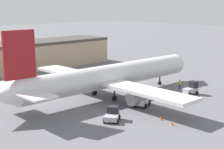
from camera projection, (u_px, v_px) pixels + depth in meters
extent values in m
plane|color=slate|center=(112.00, 96.00, 59.21)|extent=(400.00, 400.00, 0.00)
cylinder|color=silver|center=(112.00, 76.00, 58.48)|extent=(35.70, 5.33, 3.89)
cone|color=silver|center=(180.00, 63.00, 71.34)|extent=(3.26, 3.93, 3.81)
cone|color=silver|center=(1.00, 96.00, 45.24)|extent=(4.42, 3.86, 3.69)
cube|color=silver|center=(70.00, 73.00, 64.46)|extent=(5.10, 15.80, 0.50)
cube|color=silver|center=(148.00, 92.00, 50.42)|extent=(5.10, 15.80, 0.50)
cylinder|color=#939399|center=(78.00, 82.00, 63.06)|extent=(2.77, 2.20, 2.09)
cylinder|color=#939399|center=(136.00, 98.00, 52.39)|extent=(2.77, 2.20, 2.09)
cube|color=maroon|center=(19.00, 55.00, 46.12)|extent=(4.67, 0.55, 6.65)
cube|color=silver|center=(7.00, 85.00, 50.17)|extent=(3.68, 4.80, 0.24)
cube|color=silver|center=(37.00, 96.00, 44.02)|extent=(3.68, 4.80, 0.24)
cylinder|color=#38383D|center=(160.00, 80.00, 67.56)|extent=(0.28, 0.28, 1.69)
cylinder|color=black|center=(160.00, 83.00, 67.65)|extent=(0.71, 0.38, 0.70)
cylinder|color=#38383D|center=(114.00, 96.00, 56.04)|extent=(0.28, 0.28, 1.69)
cylinder|color=black|center=(114.00, 98.00, 56.12)|extent=(0.91, 0.39, 0.90)
cylinder|color=#38383D|center=(95.00, 91.00, 59.68)|extent=(0.28, 0.28, 1.69)
cylinder|color=black|center=(95.00, 93.00, 59.75)|extent=(0.91, 0.39, 0.90)
cylinder|color=#1E2338|center=(180.00, 87.00, 64.30)|extent=(0.29, 0.29, 0.87)
cylinder|color=yellow|center=(180.00, 82.00, 64.14)|extent=(0.40, 0.40, 0.69)
sphere|color=tan|center=(180.00, 80.00, 64.05)|extent=(0.25, 0.25, 0.25)
cube|color=#B2B2B7|center=(112.00, 117.00, 46.41)|extent=(3.24, 3.00, 0.64)
cube|color=black|center=(113.00, 109.00, 47.00)|extent=(1.89, 1.97, 0.92)
cylinder|color=black|center=(119.00, 117.00, 47.26)|extent=(0.67, 0.59, 0.63)
cylinder|color=black|center=(107.00, 116.00, 47.54)|extent=(0.67, 0.59, 0.63)
cylinder|color=black|center=(117.00, 122.00, 45.40)|extent=(0.67, 0.59, 0.63)
cylinder|color=black|center=(104.00, 121.00, 45.68)|extent=(0.67, 0.59, 0.63)
cube|color=silver|center=(142.00, 101.00, 53.18)|extent=(3.30, 2.60, 0.81)
cube|color=black|center=(144.00, 94.00, 53.71)|extent=(1.73, 1.85, 1.16)
cube|color=#333333|center=(141.00, 96.00, 52.51)|extent=(2.10, 1.74, 0.71)
cylinder|color=black|center=(149.00, 103.00, 53.84)|extent=(0.88, 0.57, 0.84)
cylinder|color=black|center=(139.00, 101.00, 54.49)|extent=(0.88, 0.57, 0.84)
cylinder|color=black|center=(145.00, 106.00, 52.02)|extent=(0.88, 0.57, 0.84)
cylinder|color=black|center=(135.00, 105.00, 52.67)|extent=(0.88, 0.57, 0.84)
cube|color=#B2B2B7|center=(190.00, 90.00, 60.16)|extent=(2.71, 1.94, 0.83)
cube|color=black|center=(193.00, 84.00, 60.32)|extent=(1.33, 1.51, 1.19)
cylinder|color=black|center=(197.00, 93.00, 60.09)|extent=(0.68, 0.41, 0.63)
cylinder|color=black|center=(191.00, 91.00, 61.29)|extent=(0.68, 0.41, 0.63)
cylinder|color=black|center=(190.00, 94.00, 59.19)|extent=(0.68, 0.41, 0.63)
cylinder|color=black|center=(184.00, 93.00, 60.38)|extent=(0.68, 0.41, 0.63)
cone|color=#EF590F|center=(172.00, 123.00, 44.99)|extent=(0.36, 0.36, 0.55)
cone|color=#EF590F|center=(161.00, 118.00, 46.98)|extent=(0.36, 0.36, 0.55)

